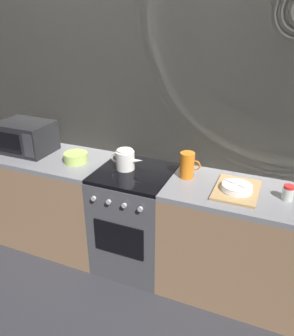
# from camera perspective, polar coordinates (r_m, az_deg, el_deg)

# --- Properties ---
(ground_plane) EXTENTS (8.00, 8.00, 0.00)m
(ground_plane) POSITION_cam_1_polar(r_m,az_deg,el_deg) (3.16, -1.88, -15.45)
(ground_plane) COLOR #2D2D33
(back_wall) EXTENTS (3.60, 0.05, 2.40)m
(back_wall) POSITION_cam_1_polar(r_m,az_deg,el_deg) (2.83, 0.52, 7.54)
(back_wall) COLOR #B2AD9E
(back_wall) RESTS_ON ground_plane
(counter_left) EXTENTS (1.20, 0.60, 0.90)m
(counter_left) POSITION_cam_1_polar(r_m,az_deg,el_deg) (3.32, -16.34, -4.94)
(counter_left) COLOR #997251
(counter_left) RESTS_ON ground_plane
(stove_unit) EXTENTS (0.60, 0.63, 0.90)m
(stove_unit) POSITION_cam_1_polar(r_m,az_deg,el_deg) (2.89, -2.02, -8.67)
(stove_unit) COLOR #4C4C51
(stove_unit) RESTS_ON ground_plane
(counter_right) EXTENTS (1.20, 0.60, 0.90)m
(counter_right) POSITION_cam_1_polar(r_m,az_deg,el_deg) (2.70, 16.04, -12.47)
(counter_right) COLOR #997251
(counter_right) RESTS_ON ground_plane
(microwave) EXTENTS (0.46, 0.35, 0.27)m
(microwave) POSITION_cam_1_polar(r_m,az_deg,el_deg) (3.19, -19.79, 4.97)
(microwave) COLOR black
(microwave) RESTS_ON counter_left
(kettle) EXTENTS (0.28, 0.15, 0.17)m
(kettle) POSITION_cam_1_polar(r_m,az_deg,el_deg) (2.68, -3.70, 1.44)
(kettle) COLOR white
(kettle) RESTS_ON stove_unit
(mixing_bowl) EXTENTS (0.20, 0.20, 0.08)m
(mixing_bowl) POSITION_cam_1_polar(r_m,az_deg,el_deg) (2.88, -11.99, 1.78)
(mixing_bowl) COLOR #B7D166
(mixing_bowl) RESTS_ON counter_left
(pitcher) EXTENTS (0.16, 0.11, 0.20)m
(pitcher) POSITION_cam_1_polar(r_m,az_deg,el_deg) (2.55, 6.84, 0.49)
(pitcher) COLOR orange
(pitcher) RESTS_ON counter_right
(dish_pile) EXTENTS (0.30, 0.40, 0.07)m
(dish_pile) POSITION_cam_1_polar(r_m,az_deg,el_deg) (2.44, 14.97, -3.44)
(dish_pile) COLOR tan
(dish_pile) RESTS_ON counter_right
(spice_jar) EXTENTS (0.08, 0.08, 0.10)m
(spice_jar) POSITION_cam_1_polar(r_m,az_deg,el_deg) (2.44, 22.81, -3.90)
(spice_jar) COLOR silver
(spice_jar) RESTS_ON counter_right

